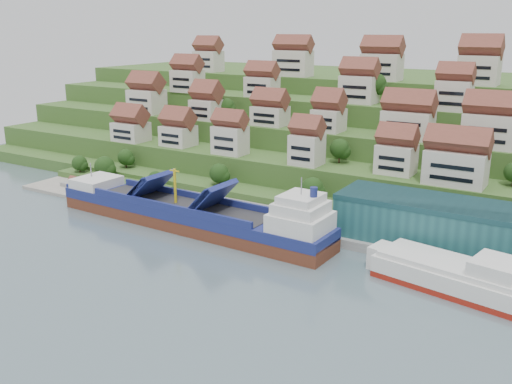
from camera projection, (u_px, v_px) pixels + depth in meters
The scene contains 11 objects.
ground at pixel (231, 239), 136.94m from camera, with size 300.00×300.00×0.00m, color slate.
quay at pixel (333, 231), 138.85m from camera, with size 180.00×14.00×2.20m, color gray.
pebble_beach at pixel (97, 190), 175.78m from camera, with size 45.00×20.00×1.00m, color gray.
hillside at pixel (381, 131), 218.69m from camera, with size 260.00×128.00×31.00m.
hillside_village at pixel (348, 108), 177.91m from camera, with size 159.28×62.13×29.53m.
hillside_trees at pixel (291, 143), 170.88m from camera, with size 143.90×62.52×31.71m.
warehouse at pixel (475, 229), 122.69m from camera, with size 60.00×15.00×10.00m, color #21575B.
flagpole at pixel (318, 213), 134.09m from camera, with size 1.28×0.16×8.00m.
beach_huts at pixel (89, 185), 175.32m from camera, with size 14.40×3.70×2.20m.
cargo_ship at pixel (195, 216), 142.93m from camera, with size 79.20×14.74×17.50m.
second_ship at pixel (458, 277), 109.66m from camera, with size 31.91×16.50×8.81m.
Camera 1 is at (72.32, -106.23, 48.99)m, focal length 40.00 mm.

